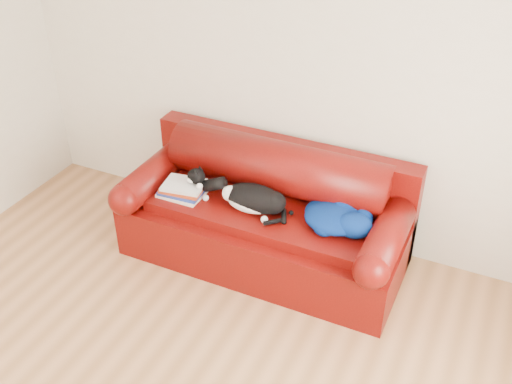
# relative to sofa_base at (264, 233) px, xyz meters

# --- Properties ---
(room_shell) EXTENTS (4.52, 4.02, 2.61)m
(room_shell) POSITION_rel_sofa_base_xyz_m (0.07, -1.48, 1.43)
(room_shell) COLOR beige
(room_shell) RESTS_ON ground
(sofa_base) EXTENTS (2.10, 0.90, 0.50)m
(sofa_base) POSITION_rel_sofa_base_xyz_m (0.00, 0.00, 0.00)
(sofa_base) COLOR #3F0204
(sofa_base) RESTS_ON ground
(sofa_back) EXTENTS (2.10, 1.01, 0.88)m
(sofa_back) POSITION_rel_sofa_base_xyz_m (0.00, 0.24, 0.30)
(sofa_back) COLOR #3F0204
(sofa_back) RESTS_ON ground
(book_stack) EXTENTS (0.33, 0.27, 0.10)m
(book_stack) POSITION_rel_sofa_base_xyz_m (-0.61, -0.14, 0.31)
(book_stack) COLOR white
(book_stack) RESTS_ON sofa_base
(cat) EXTENTS (0.66, 0.27, 0.24)m
(cat) POSITION_rel_sofa_base_xyz_m (-0.04, -0.10, 0.35)
(cat) COLOR black
(cat) RESTS_ON sofa_base
(blanket) EXTENTS (0.54, 0.43, 0.16)m
(blanket) POSITION_rel_sofa_base_xyz_m (0.56, -0.02, 0.33)
(blanket) COLOR #02134E
(blanket) RESTS_ON sofa_base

